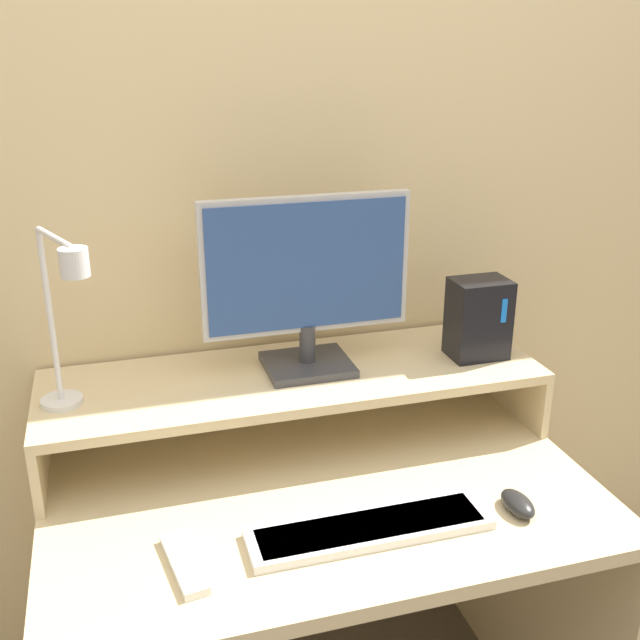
% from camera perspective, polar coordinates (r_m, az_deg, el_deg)
% --- Properties ---
extents(wall_back, '(6.00, 0.05, 2.50)m').
position_cam_1_polar(wall_back, '(1.76, -3.93, 9.57)').
color(wall_back, beige).
rests_on(wall_back, ground_plane).
extents(desk, '(1.11, 0.75, 0.73)m').
position_cam_1_polar(desk, '(1.71, -0.12, -18.34)').
color(desk, beige).
rests_on(desk, ground_plane).
extents(monitor_shelf, '(1.11, 0.35, 0.16)m').
position_cam_1_polar(monitor_shelf, '(1.68, -2.03, -4.76)').
color(monitor_shelf, beige).
rests_on(monitor_shelf, desk).
extents(monitor, '(0.46, 0.17, 0.39)m').
position_cam_1_polar(monitor, '(1.62, -1.01, 3.10)').
color(monitor, '#38383D').
rests_on(monitor, monitor_shelf).
extents(desk_lamp, '(0.13, 0.23, 0.37)m').
position_cam_1_polar(desk_lamp, '(1.46, -18.91, 0.35)').
color(desk_lamp, silver).
rests_on(desk_lamp, monitor_shelf).
extents(router_dock, '(0.13, 0.10, 0.19)m').
position_cam_1_polar(router_dock, '(1.76, 11.97, 0.12)').
color(router_dock, black).
rests_on(router_dock, monitor_shelf).
extents(keyboard, '(0.46, 0.11, 0.02)m').
position_cam_1_polar(keyboard, '(1.44, 3.84, -15.54)').
color(keyboard, white).
rests_on(keyboard, desk).
extents(mouse, '(0.05, 0.09, 0.03)m').
position_cam_1_polar(mouse, '(1.53, 14.83, -13.37)').
color(mouse, black).
rests_on(mouse, desk).
extents(remote_control, '(0.07, 0.18, 0.02)m').
position_cam_1_polar(remote_control, '(1.38, -10.31, -17.79)').
color(remote_control, white).
rests_on(remote_control, desk).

